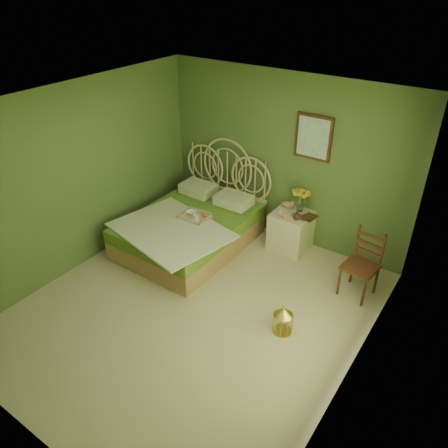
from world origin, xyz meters
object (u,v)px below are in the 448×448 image
Objects in this scene: chair at (363,260)px; birdcage at (283,320)px; bed at (191,226)px; nightstand at (292,227)px.

birdcage is (-0.48, -1.27, -0.34)m from chair.
bed is at bearing 156.93° from birdcage.
bed is 2.48× the size of chair.
nightstand is (1.33, 0.80, 0.05)m from bed.
bed reaches higher than birdcage.
bed is 2.61m from chair.
nightstand reaches higher than birdcage.
birdcage is (2.10, -0.89, -0.14)m from bed.
nightstand is 1.12× the size of chair.
bed reaches higher than chair.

